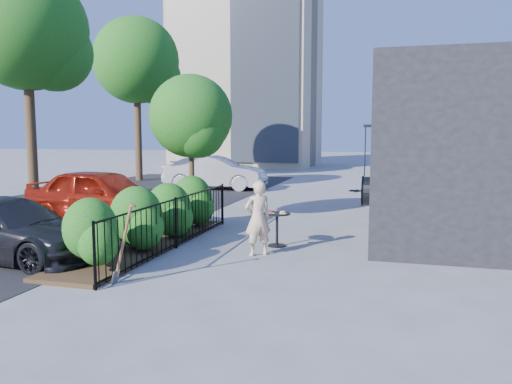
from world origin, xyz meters
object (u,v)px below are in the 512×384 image
(patio_tree, at_px, (193,121))
(street_tree_near, at_px, (27,36))
(street_tree_far, at_px, (137,66))
(cafe_table, at_px, (277,223))
(car_silver, at_px, (215,173))
(car_darkgrey, at_px, (8,229))
(woman, at_px, (258,218))
(shovel, at_px, (122,248))
(car_red, at_px, (102,196))

(patio_tree, relative_size, street_tree_near, 0.48)
(street_tree_far, xyz_separation_m, cafe_table, (10.46, -13.20, -5.41))
(patio_tree, bearing_deg, car_silver, 106.30)
(car_darkgrey, bearing_deg, patio_tree, -19.79)
(cafe_table, bearing_deg, street_tree_far, 128.41)
(woman, relative_size, car_silver, 0.34)
(patio_tree, distance_m, cafe_table, 4.09)
(woman, height_order, car_darkgrey, woman)
(street_tree_far, distance_m, shovel, 19.44)
(woman, distance_m, car_silver, 12.30)
(street_tree_near, height_order, cafe_table, street_tree_near)
(street_tree_far, relative_size, cafe_table, 10.61)
(patio_tree, bearing_deg, woman, -48.23)
(street_tree_near, height_order, street_tree_far, same)
(car_red, bearing_deg, car_silver, 7.09)
(woman, bearing_deg, street_tree_far, -90.30)
(patio_tree, xyz_separation_m, car_silver, (-2.44, 8.35, -2.02))
(street_tree_far, distance_m, woman, 18.18)
(woman, xyz_separation_m, shovel, (-1.59, -2.47, -0.16))
(patio_tree, height_order, car_darkgrey, patio_tree)
(street_tree_near, xyz_separation_m, car_red, (5.21, -3.68, -5.17))
(patio_tree, distance_m, street_tree_far, 13.95)
(cafe_table, height_order, car_darkgrey, car_darkgrey)
(street_tree_near, xyz_separation_m, shovel, (8.68, -8.56, -5.32))
(car_red, bearing_deg, shovel, -137.22)
(shovel, bearing_deg, car_darkgrey, 163.54)
(car_silver, bearing_deg, woman, -158.84)
(woman, xyz_separation_m, car_silver, (-5.02, 11.23, -0.01))
(car_silver, bearing_deg, street_tree_near, 131.49)
(street_tree_near, distance_m, shovel, 13.30)
(patio_tree, xyz_separation_m, street_tree_far, (-7.70, 11.20, 3.15))
(car_silver, height_order, car_darkgrey, car_silver)
(street_tree_far, height_order, car_red, street_tree_far)
(cafe_table, distance_m, shovel, 3.80)
(street_tree_near, height_order, woman, street_tree_near)
(shovel, height_order, car_red, car_red)
(patio_tree, relative_size, car_darkgrey, 0.96)
(car_red, xyz_separation_m, car_darkgrey, (0.45, -3.99, -0.16))
(woman, bearing_deg, patio_tree, -84.65)
(street_tree_near, relative_size, car_silver, 1.85)
(patio_tree, bearing_deg, car_red, -169.15)
(street_tree_near, relative_size, car_darkgrey, 2.02)
(shovel, xyz_separation_m, car_darkgrey, (-3.02, 0.89, -0.00))
(shovel, bearing_deg, woman, 57.20)
(shovel, distance_m, car_silver, 14.13)
(patio_tree, relative_size, car_red, 0.89)
(street_tree_far, xyz_separation_m, car_red, (5.21, -11.68, -5.17))
(woman, bearing_deg, car_silver, -102.35)
(street_tree_near, bearing_deg, car_silver, 44.40)
(car_darkgrey, bearing_deg, street_tree_near, 41.17)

